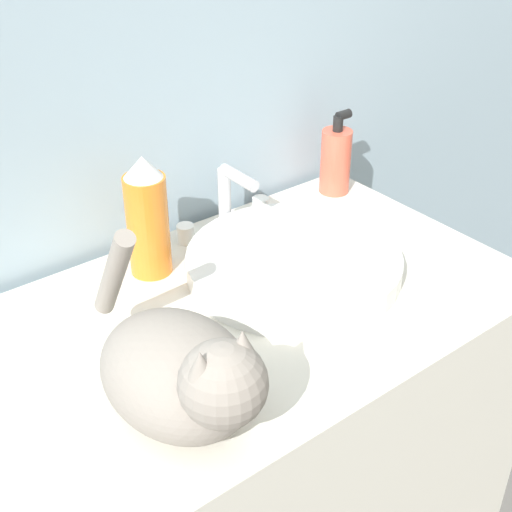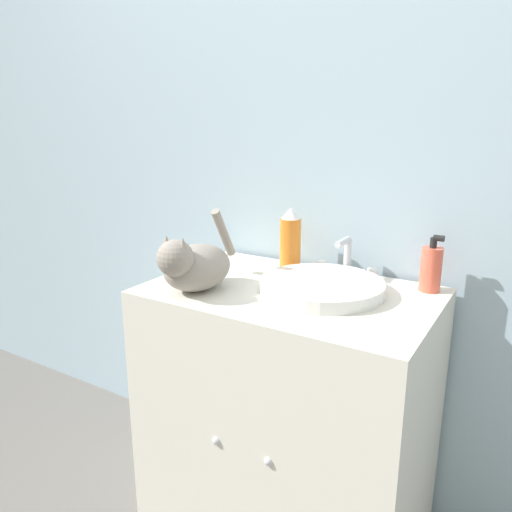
% 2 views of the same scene
% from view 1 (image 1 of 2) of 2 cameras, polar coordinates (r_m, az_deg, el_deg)
% --- Properties ---
extents(wall_back, '(6.00, 0.05, 2.50)m').
position_cam_1_polar(wall_back, '(1.23, -9.19, 19.11)').
color(wall_back, '#9EB7C6').
rests_on(wall_back, ground_plane).
extents(vanity_cabinet, '(0.84, 0.56, 0.85)m').
position_cam_1_polar(vanity_cabinet, '(1.44, 0.45, -17.31)').
color(vanity_cabinet, silver).
rests_on(vanity_cabinet, ground_plane).
extents(sink_basin, '(0.36, 0.36, 0.04)m').
position_cam_1_polar(sink_basin, '(1.21, 3.02, -0.58)').
color(sink_basin, white).
rests_on(sink_basin, vanity_cabinet).
extents(faucet, '(0.20, 0.11, 0.13)m').
position_cam_1_polar(faucet, '(1.31, -2.26, 4.32)').
color(faucet, silver).
rests_on(faucet, vanity_cabinet).
extents(cat, '(0.18, 0.35, 0.23)m').
position_cam_1_polar(cat, '(0.90, -5.84, -9.25)').
color(cat, gray).
rests_on(cat, vanity_cabinet).
extents(soap_bottle, '(0.06, 0.06, 0.17)m').
position_cam_1_polar(soap_bottle, '(1.46, 6.40, 7.65)').
color(soap_bottle, '#EF6047').
rests_on(soap_bottle, vanity_cabinet).
extents(spray_bottle, '(0.07, 0.07, 0.21)m').
position_cam_1_polar(spray_bottle, '(1.18, -8.70, 3.06)').
color(spray_bottle, orange).
rests_on(spray_bottle, vanity_cabinet).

